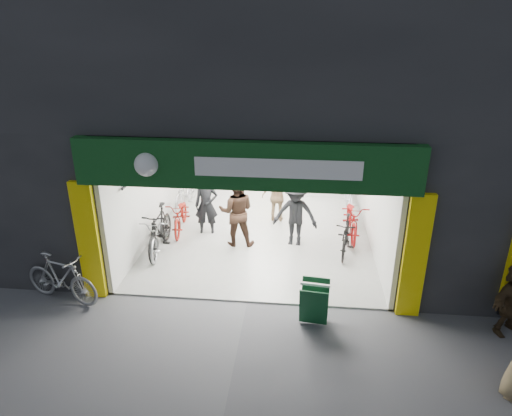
% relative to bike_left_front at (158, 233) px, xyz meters
% --- Properties ---
extents(ground, '(60.00, 60.00, 0.00)m').
position_rel_bike_left_front_xyz_m(ground, '(2.50, -2.07, -0.51)').
color(ground, '#56565B').
rests_on(ground, ground).
extents(building, '(17.00, 10.27, 8.00)m').
position_rel_bike_left_front_xyz_m(building, '(3.41, 2.92, 3.80)').
color(building, '#232326').
rests_on(building, ground).
extents(bike_left_front, '(0.94, 2.02, 1.02)m').
position_rel_bike_left_front_xyz_m(bike_left_front, '(0.00, 0.00, 0.00)').
color(bike_left_front, '#ACACB1').
rests_on(bike_left_front, ground).
extents(bike_left_midfront, '(0.60, 1.99, 1.19)m').
position_rel_bike_left_front_xyz_m(bike_left_midfront, '(0.04, -0.01, 0.08)').
color(bike_left_midfront, black).
rests_on(bike_left_midfront, ground).
extents(bike_left_midback, '(0.80, 1.84, 0.94)m').
position_rel_bike_left_front_xyz_m(bike_left_midback, '(0.26, 1.23, -0.04)').
color(bike_left_midback, maroon).
rests_on(bike_left_midback, ground).
extents(bike_left_back, '(0.71, 1.93, 1.14)m').
position_rel_bike_left_front_xyz_m(bike_left_back, '(0.00, 2.86, 0.06)').
color(bike_left_back, '#B0B0B5').
rests_on(bike_left_back, ground).
extents(bike_right_front, '(0.72, 1.65, 0.96)m').
position_rel_bike_left_front_xyz_m(bike_right_front, '(4.71, 0.36, -0.03)').
color(bike_right_front, black).
rests_on(bike_right_front, ground).
extents(bike_right_mid, '(0.71, 1.99, 1.04)m').
position_rel_bike_left_front_xyz_m(bike_right_mid, '(4.95, 1.36, 0.01)').
color(bike_right_mid, maroon).
rests_on(bike_right_mid, ground).
extents(bike_right_back, '(0.55, 1.95, 1.17)m').
position_rel_bike_left_front_xyz_m(bike_right_back, '(5.00, 3.04, 0.07)').
color(bike_right_back, '#AAAAAF').
rests_on(bike_right_back, ground).
extents(parked_bike, '(1.89, 0.99, 1.09)m').
position_rel_bike_left_front_xyz_m(parked_bike, '(-1.34, -2.37, 0.03)').
color(parked_bike, '#A5A6AA').
rests_on(parked_bike, ground).
extents(customer_a, '(0.67, 0.49, 1.71)m').
position_rel_bike_left_front_xyz_m(customer_a, '(1.02, 1.12, 0.34)').
color(customer_a, black).
rests_on(customer_a, ground).
extents(customer_b, '(0.97, 0.78, 1.90)m').
position_rel_bike_left_front_xyz_m(customer_b, '(1.92, 0.54, 0.44)').
color(customer_b, '#362218').
rests_on(customer_b, ground).
extents(customer_c, '(1.22, 0.80, 1.76)m').
position_rel_bike_left_front_xyz_m(customer_c, '(3.42, 0.67, 0.37)').
color(customer_c, black).
rests_on(customer_c, ground).
extents(customer_d, '(0.93, 0.42, 1.56)m').
position_rel_bike_left_front_xyz_m(customer_d, '(2.89, 2.12, 0.27)').
color(customer_d, '#9D7D5B').
rests_on(customer_d, ground).
extents(sandwich_board, '(0.60, 0.61, 0.84)m').
position_rel_bike_left_front_xyz_m(sandwich_board, '(3.87, -2.57, -0.05)').
color(sandwich_board, '#0E3B1E').
rests_on(sandwich_board, ground).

